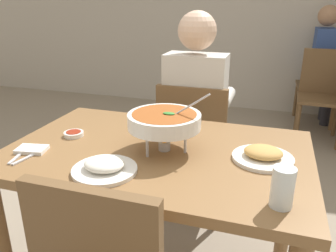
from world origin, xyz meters
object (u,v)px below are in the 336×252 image
(drink_glass, at_px, (282,189))
(patron_bg_left, at_px, (326,58))
(dining_table_main, at_px, (158,174))
(chair_bg_left, at_px, (327,80))
(chair_bg_right, at_px, (321,90))
(sauce_dish, at_px, (74,134))
(chair_diner_main, at_px, (194,143))
(curry_bowl, at_px, (164,121))
(rice_plate, at_px, (104,167))
(appetizer_plate, at_px, (263,155))
(diner_main, at_px, (196,106))

(drink_glass, height_order, patron_bg_left, patron_bg_left)
(dining_table_main, distance_m, chair_bg_left, 3.06)
(chair_bg_right, bearing_deg, sauce_dish, -118.99)
(drink_glass, relative_size, chair_bg_left, 0.14)
(chair_diner_main, height_order, chair_bg_left, same)
(curry_bowl, relative_size, rice_plate, 1.39)
(rice_plate, xyz_separation_m, appetizer_plate, (0.55, 0.28, 0.00))
(dining_table_main, bearing_deg, curry_bowl, -6.34)
(curry_bowl, height_order, drink_glass, curry_bowl)
(diner_main, bearing_deg, drink_glass, -63.69)
(diner_main, height_order, appetizer_plate, diner_main)
(dining_table_main, distance_m, curry_bowl, 0.25)
(chair_diner_main, bearing_deg, rice_plate, -97.01)
(sauce_dish, height_order, patron_bg_left, patron_bg_left)
(rice_plate, height_order, chair_bg_right, chair_bg_right)
(patron_bg_left, bearing_deg, dining_table_main, -108.24)
(diner_main, distance_m, sauce_dish, 0.82)
(dining_table_main, distance_m, chair_bg_right, 2.57)
(diner_main, relative_size, chair_bg_right, 1.46)
(dining_table_main, distance_m, patron_bg_left, 3.07)
(chair_diner_main, distance_m, diner_main, 0.24)
(drink_glass, bearing_deg, sauce_dish, 161.84)
(appetizer_plate, bearing_deg, diner_main, 121.63)
(chair_diner_main, height_order, chair_bg_right, same)
(dining_table_main, relative_size, diner_main, 0.96)
(dining_table_main, bearing_deg, chair_bg_right, 69.36)
(dining_table_main, bearing_deg, chair_diner_main, 90.00)
(rice_plate, distance_m, drink_glass, 0.62)
(chair_diner_main, height_order, drink_glass, drink_glass)
(chair_bg_right, bearing_deg, patron_bg_left, 83.68)
(curry_bowl, height_order, chair_bg_right, curry_bowl)
(diner_main, bearing_deg, appetizer_plate, -58.37)
(sauce_dish, distance_m, drink_glass, 0.96)
(chair_diner_main, height_order, diner_main, diner_main)
(sauce_dish, height_order, drink_glass, drink_glass)
(diner_main, height_order, chair_bg_left, diner_main)
(diner_main, distance_m, patron_bg_left, 2.39)
(chair_bg_right, xyz_separation_m, patron_bg_left, (0.06, 0.52, 0.24))
(dining_table_main, relative_size, curry_bowl, 3.79)
(diner_main, relative_size, drink_glass, 10.08)
(chair_diner_main, height_order, rice_plate, chair_diner_main)
(patron_bg_left, bearing_deg, sauce_dish, -115.41)
(chair_bg_left, bearing_deg, rice_plate, -109.78)
(curry_bowl, distance_m, sauce_dish, 0.46)
(rice_plate, height_order, patron_bg_left, patron_bg_left)
(appetizer_plate, distance_m, patron_bg_left, 2.94)
(diner_main, xyz_separation_m, appetizer_plate, (0.43, -0.70, 0.05))
(patron_bg_left, bearing_deg, curry_bowl, -107.65)
(appetizer_plate, distance_m, sauce_dish, 0.85)
(diner_main, bearing_deg, dining_table_main, -90.00)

